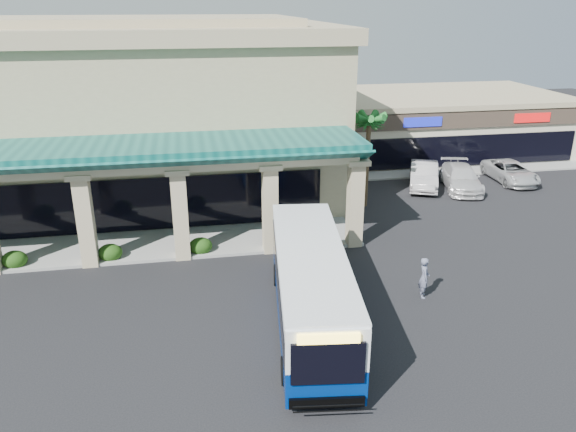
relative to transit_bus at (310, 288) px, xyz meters
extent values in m
plane|color=black|center=(-2.01, 2.04, -1.61)|extent=(110.00, 110.00, 0.00)
imported|color=slate|center=(5.39, 1.24, -0.67)|extent=(0.59, 0.77, 1.87)
imported|color=silver|center=(11.70, 16.02, -0.75)|extent=(3.66, 5.54, 1.73)
imported|color=silver|center=(14.06, 15.12, -0.80)|extent=(3.56, 5.93, 1.61)
imported|color=silver|center=(18.40, 16.11, -0.88)|extent=(2.59, 5.32, 1.46)
camera|label=1|loc=(-4.45, -19.25, 10.64)|focal=35.00mm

